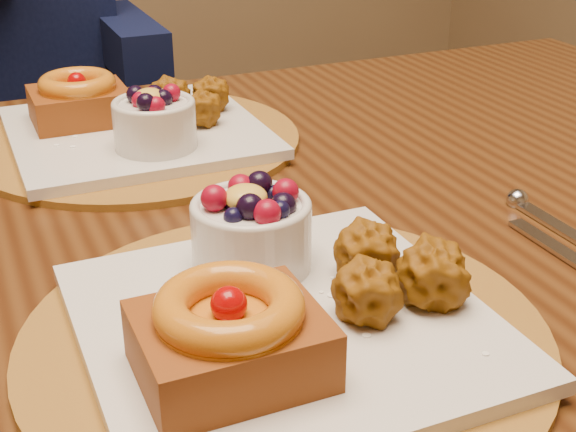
{
  "coord_description": "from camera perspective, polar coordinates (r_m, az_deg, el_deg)",
  "views": [
    {
      "loc": [
        -0.08,
        -0.74,
        1.08
      ],
      "look_at": [
        0.13,
        -0.25,
        0.83
      ],
      "focal_mm": 50.0,
      "sensor_mm": 36.0,
      "label": 1
    }
  ],
  "objects": [
    {
      "name": "dining_table",
      "position": [
        0.8,
        -6.46,
        -5.11
      ],
      "size": [
        1.6,
        0.9,
        0.76
      ],
      "color": "#341909",
      "rests_on": "ground"
    },
    {
      "name": "place_setting_far",
      "position": [
        0.95,
        -10.89,
        6.41
      ],
      "size": [
        0.38,
        0.38,
        0.09
      ],
      "color": "brown",
      "rests_on": "dining_table"
    },
    {
      "name": "cutlery_near",
      "position": [
        0.74,
        19.8,
        -2.2
      ],
      "size": [
        0.06,
        0.17,
        0.0
      ],
      "primitive_type": "cube",
      "color": "#B2B2B7",
      "rests_on": "dining_table"
    },
    {
      "name": "place_setting_near",
      "position": [
        0.57,
        -0.72,
        -6.35
      ],
      "size": [
        0.38,
        0.38,
        0.09
      ],
      "color": "brown",
      "rests_on": "dining_table"
    }
  ]
}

